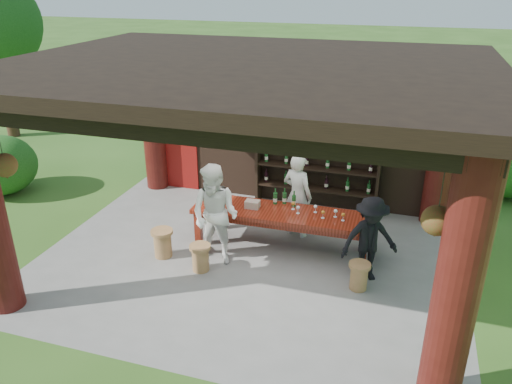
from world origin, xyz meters
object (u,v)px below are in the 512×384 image
(guest_woman, at_px, (215,215))
(stool_far_left, at_px, (163,242))
(guest_man, at_px, (370,239))
(napkin_basket, at_px, (252,204))
(host, at_px, (297,195))
(stool_near_left, at_px, (200,257))
(stool_near_right, at_px, (359,275))
(wine_shelf, at_px, (317,158))
(tasting_table, at_px, (282,217))

(guest_woman, bearing_deg, stool_far_left, -164.22)
(stool_far_left, xyz_separation_m, guest_man, (3.60, 0.35, 0.47))
(guest_woman, distance_m, napkin_basket, 0.90)
(stool_far_left, height_order, host, host)
(stool_near_left, distance_m, stool_near_right, 2.68)
(wine_shelf, bearing_deg, napkin_basket, -113.87)
(guest_man, bearing_deg, stool_near_right, -133.21)
(tasting_table, relative_size, stool_near_left, 6.80)
(tasting_table, bearing_deg, stool_near_right, -30.96)
(stool_near_right, relative_size, guest_man, 0.31)
(stool_near_left, distance_m, guest_woman, 0.76)
(napkin_basket, bearing_deg, guest_woman, -118.30)
(stool_near_right, height_order, guest_woman, guest_woman)
(stool_far_left, height_order, guest_man, guest_man)
(stool_far_left, bearing_deg, host, 35.74)
(host, xyz_separation_m, guest_woman, (-1.13, -1.39, 0.07))
(stool_near_right, height_order, napkin_basket, napkin_basket)
(wine_shelf, distance_m, stool_near_right, 3.20)
(host, xyz_separation_m, napkin_basket, (-0.71, -0.60, -0.02))
(stool_near_left, bearing_deg, host, 53.79)
(wine_shelf, bearing_deg, guest_man, -61.20)
(wine_shelf, relative_size, guest_man, 1.76)
(stool_near_left, bearing_deg, guest_woman, 67.85)
(wine_shelf, relative_size, napkin_basket, 10.12)
(tasting_table, xyz_separation_m, stool_near_right, (1.54, -0.92, -0.38))
(stool_near_right, height_order, host, host)
(guest_woman, bearing_deg, guest_man, 12.46)
(guest_woman, bearing_deg, host, 58.49)
(tasting_table, relative_size, host, 1.97)
(wine_shelf, relative_size, stool_near_left, 5.42)
(stool_near_left, distance_m, host, 2.25)
(tasting_table, height_order, napkin_basket, napkin_basket)
(host, bearing_deg, guest_man, 161.82)
(guest_woman, relative_size, guest_man, 1.21)
(stool_near_right, distance_m, stool_far_left, 3.50)
(tasting_table, bearing_deg, stool_near_left, -134.16)
(stool_near_left, distance_m, guest_man, 2.86)
(guest_man, distance_m, napkin_basket, 2.26)
(host, relative_size, guest_man, 1.12)
(guest_woman, xyz_separation_m, guest_man, (2.61, 0.21, -0.16))
(stool_far_left, relative_size, napkin_basket, 2.02)
(stool_near_right, relative_size, guest_woman, 0.26)
(napkin_basket, bearing_deg, tasting_table, 1.22)
(stool_far_left, distance_m, guest_man, 3.64)
(tasting_table, relative_size, stool_far_left, 6.27)
(stool_far_left, bearing_deg, napkin_basket, 33.29)
(stool_near_left, height_order, guest_woman, guest_woman)
(stool_near_left, relative_size, stool_near_right, 1.04)
(tasting_table, xyz_separation_m, guest_woman, (-0.98, -0.80, 0.27))
(stool_near_left, height_order, guest_man, guest_man)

